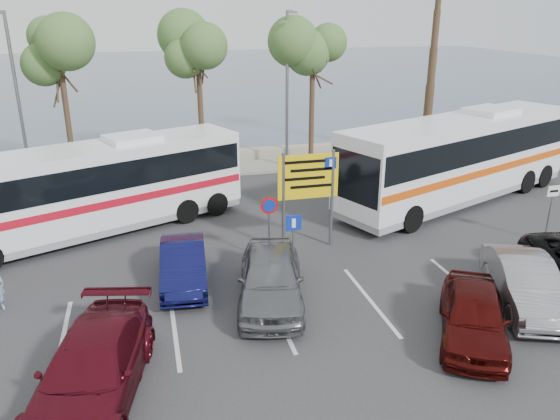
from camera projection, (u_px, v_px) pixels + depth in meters
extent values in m
plane|color=#313133|center=(306.00, 291.00, 16.86)|extent=(120.00, 120.00, 0.00)
cube|color=gray|center=(231.00, 168.00, 29.56)|extent=(44.00, 2.40, 0.15)
cube|color=gray|center=(226.00, 155.00, 31.30)|extent=(48.00, 0.80, 0.60)
plane|color=#3E5264|center=(173.00, 75.00, 71.40)|extent=(140.00, 140.00, 0.00)
cylinder|color=#382619|center=(69.00, 129.00, 26.81)|extent=(0.28, 0.28, 5.04)
cylinder|color=#382619|center=(201.00, 117.00, 28.22)|extent=(0.28, 0.28, 5.60)
cylinder|color=#382619|center=(312.00, 116.00, 29.67)|extent=(0.28, 0.28, 5.18)
cylinder|color=#382619|center=(432.00, 67.00, 30.46)|extent=(0.48, 0.48, 10.00)
cylinder|color=slate|center=(19.00, 101.00, 25.47)|extent=(0.16, 0.16, 8.00)
cylinder|color=slate|center=(1.00, 11.00, 23.69)|extent=(0.12, 0.90, 0.12)
cylinder|color=slate|center=(287.00, 91.00, 28.48)|extent=(0.16, 0.16, 8.00)
cylinder|color=slate|center=(290.00, 11.00, 26.70)|extent=(0.12, 0.90, 0.12)
cube|color=slate|center=(292.00, 12.00, 26.26)|extent=(0.45, 0.25, 0.12)
cylinder|color=slate|center=(283.00, 203.00, 19.17)|extent=(0.12, 0.12, 3.60)
cylinder|color=slate|center=(332.00, 199.00, 19.58)|extent=(0.12, 0.12, 3.60)
cube|color=yellow|center=(308.00, 176.00, 19.06)|extent=(2.20, 0.06, 1.60)
cube|color=#0C2699|center=(331.00, 163.00, 19.05)|extent=(0.42, 0.01, 0.42)
cylinder|color=slate|center=(269.00, 232.00, 18.52)|extent=(0.07, 0.07, 2.20)
cylinder|color=#B20C0C|center=(269.00, 206.00, 18.16)|extent=(0.60, 0.03, 0.60)
cylinder|color=slate|center=(293.00, 249.00, 17.16)|extent=(0.07, 0.07, 2.20)
cube|color=#0C2699|center=(294.00, 223.00, 16.83)|extent=(0.50, 0.03, 0.50)
cylinder|color=slate|center=(549.00, 214.00, 20.10)|extent=(0.07, 0.07, 2.20)
cube|color=white|center=(554.00, 191.00, 19.77)|extent=(0.50, 0.03, 0.40)
cube|color=white|center=(92.00, 185.00, 20.58)|extent=(11.73, 6.91, 2.88)
cube|color=black|center=(91.00, 172.00, 20.40)|extent=(11.53, 6.86, 1.02)
cube|color=#B70E20|center=(94.00, 196.00, 20.74)|extent=(11.63, 6.89, 0.29)
cube|color=gray|center=(97.00, 220.00, 21.08)|extent=(11.61, 6.84, 0.54)
cube|color=white|center=(87.00, 144.00, 20.04)|extent=(2.41, 2.20, 0.23)
cube|color=white|center=(460.00, 154.00, 24.10)|extent=(12.97, 7.46, 3.17)
cube|color=black|center=(462.00, 141.00, 23.90)|extent=(12.75, 7.40, 1.13)
cube|color=#CD4B0C|center=(459.00, 165.00, 24.28)|extent=(12.87, 7.44, 0.32)
cube|color=gray|center=(456.00, 188.00, 24.65)|extent=(12.84, 7.39, 0.59)
cube|color=white|center=(465.00, 115.00, 23.51)|extent=(2.65, 2.41, 0.26)
imported|color=slate|center=(271.00, 278.00, 16.01)|extent=(2.87, 4.95, 1.58)
imported|color=#0D0F3F|center=(183.00, 264.00, 17.16)|extent=(1.66, 4.04, 1.30)
imported|color=#540E19|center=(92.00, 369.00, 12.03)|extent=(3.12, 5.40, 1.47)
imported|color=#410B09|center=(474.00, 315.00, 14.24)|extent=(3.46, 4.38, 1.40)
imported|color=gray|center=(525.00, 283.00, 15.82)|extent=(2.93, 4.62, 1.44)
imported|color=#373E53|center=(377.00, 188.00, 23.66)|extent=(0.88, 1.01, 1.77)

